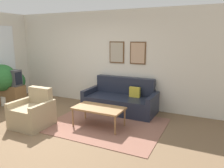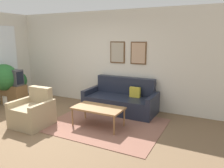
{
  "view_description": "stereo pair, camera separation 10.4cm",
  "coord_description": "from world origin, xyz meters",
  "px_view_note": "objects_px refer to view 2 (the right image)",
  "views": [
    {
      "loc": [
        3.09,
        -3.2,
        1.98
      ],
      "look_at": [
        0.84,
        1.48,
        0.85
      ],
      "focal_mm": 35.0,
      "sensor_mm": 36.0,
      "label": 1
    },
    {
      "loc": [
        3.18,
        -3.15,
        1.98
      ],
      "look_at": [
        0.84,
        1.48,
        0.85
      ],
      "focal_mm": 35.0,
      "sensor_mm": 36.0,
      "label": 2
    }
  ],
  "objects_px": {
    "couch": "(121,100)",
    "potted_plant_tall": "(4,78)",
    "tv": "(12,77)",
    "armchair": "(33,113)",
    "coffee_table": "(98,109)"
  },
  "relations": [
    {
      "from": "coffee_table",
      "to": "tv",
      "type": "bearing_deg",
      "value": 174.15
    },
    {
      "from": "couch",
      "to": "armchair",
      "type": "height_order",
      "value": "couch"
    },
    {
      "from": "tv",
      "to": "armchair",
      "type": "xyz_separation_m",
      "value": [
        1.74,
        -0.92,
        -0.53
      ]
    },
    {
      "from": "coffee_table",
      "to": "armchair",
      "type": "distance_m",
      "value": 1.48
    },
    {
      "from": "armchair",
      "to": "potted_plant_tall",
      "type": "relative_size",
      "value": 0.69
    },
    {
      "from": "couch",
      "to": "potted_plant_tall",
      "type": "xyz_separation_m",
      "value": [
        -3.27,
        -1.02,
        0.51
      ]
    },
    {
      "from": "couch",
      "to": "potted_plant_tall",
      "type": "bearing_deg",
      "value": -162.7
    },
    {
      "from": "potted_plant_tall",
      "to": "tv",
      "type": "bearing_deg",
      "value": 46.64
    },
    {
      "from": "couch",
      "to": "armchair",
      "type": "relative_size",
      "value": 2.27
    },
    {
      "from": "couch",
      "to": "tv",
      "type": "xyz_separation_m",
      "value": [
        -3.12,
        -0.86,
        0.52
      ]
    },
    {
      "from": "coffee_table",
      "to": "tv",
      "type": "height_order",
      "value": "tv"
    },
    {
      "from": "couch",
      "to": "tv",
      "type": "relative_size",
      "value": 3.0
    },
    {
      "from": "couch",
      "to": "armchair",
      "type": "xyz_separation_m",
      "value": [
        -1.38,
        -1.78,
        -0.01
      ]
    },
    {
      "from": "coffee_table",
      "to": "potted_plant_tall",
      "type": "bearing_deg",
      "value": 177.29
    },
    {
      "from": "tv",
      "to": "potted_plant_tall",
      "type": "distance_m",
      "value": 0.22
    }
  ]
}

